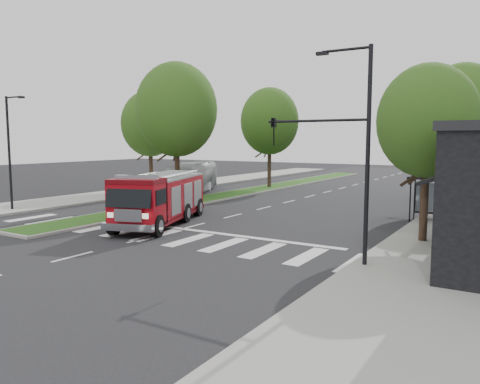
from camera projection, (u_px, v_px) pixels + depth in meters
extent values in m
plane|color=black|center=(194.00, 226.00, 25.56)|extent=(140.00, 140.00, 0.00)
cube|color=gray|center=(467.00, 219.00, 27.50)|extent=(5.00, 80.00, 0.15)
cube|color=gray|center=(132.00, 192.00, 41.58)|extent=(5.00, 80.00, 0.15)
cube|color=gray|center=(259.00, 189.00, 43.92)|extent=(3.00, 50.00, 0.14)
cube|color=#1D4513|center=(259.00, 189.00, 43.91)|extent=(2.60, 49.50, 0.02)
cylinder|color=black|center=(410.00, 201.00, 26.58)|extent=(0.08, 0.08, 2.50)
cylinder|color=black|center=(464.00, 204.00, 25.12)|extent=(0.08, 0.08, 2.50)
cylinder|color=black|center=(415.00, 198.00, 27.59)|extent=(0.08, 0.08, 2.50)
cylinder|color=black|center=(467.00, 202.00, 26.13)|extent=(0.08, 0.08, 2.50)
cube|color=black|center=(439.00, 178.00, 26.21)|extent=(3.20, 1.60, 0.12)
cube|color=#8C99A5|center=(440.00, 199.00, 26.94)|extent=(2.80, 0.04, 1.80)
cube|color=black|center=(438.00, 213.00, 26.43)|extent=(2.40, 0.40, 0.08)
cylinder|color=black|center=(424.00, 203.00, 21.05)|extent=(0.36, 0.36, 3.74)
ellipsoid|color=#193E10|center=(428.00, 121.00, 20.65)|extent=(4.40, 4.40, 5.06)
cylinder|color=black|center=(459.00, 177.00, 31.17)|extent=(0.36, 0.36, 4.40)
ellipsoid|color=#193E10|center=(462.00, 112.00, 30.70)|extent=(5.60, 5.60, 6.44)
cylinder|color=black|center=(474.00, 172.00, 39.66)|extent=(0.36, 0.36, 3.96)
ellipsoid|color=#193E10|center=(476.00, 126.00, 39.23)|extent=(5.00, 5.00, 5.75)
cylinder|color=black|center=(177.00, 173.00, 33.52)|extent=(0.36, 0.36, 4.62)
ellipsoid|color=#193E10|center=(176.00, 110.00, 33.02)|extent=(5.80, 5.80, 6.67)
cylinder|color=black|center=(269.00, 166.00, 45.37)|extent=(0.36, 0.36, 4.40)
ellipsoid|color=#193E10|center=(270.00, 121.00, 44.90)|extent=(5.60, 5.60, 6.44)
cylinder|color=black|center=(151.00, 169.00, 42.79)|extent=(0.36, 0.36, 4.18)
ellipsoid|color=#193E10|center=(150.00, 124.00, 42.34)|extent=(5.20, 5.20, 5.98)
cylinder|color=black|center=(368.00, 159.00, 16.69)|extent=(0.16, 0.16, 8.00)
cylinder|color=black|center=(346.00, 50.00, 16.73)|extent=(1.80, 0.10, 0.10)
cube|color=black|center=(322.00, 53.00, 17.20)|extent=(0.45, 0.20, 0.12)
cylinder|color=black|center=(316.00, 121.00, 17.58)|extent=(4.00, 0.10, 0.10)
imported|color=black|center=(273.00, 132.00, 18.56)|extent=(0.18, 0.22, 1.10)
cylinder|color=black|center=(9.00, 154.00, 30.50)|extent=(0.16, 0.16, 7.50)
cylinder|color=black|center=(14.00, 97.00, 29.68)|extent=(1.60, 0.10, 0.10)
cube|color=black|center=(21.00, 97.00, 29.27)|extent=(0.45, 0.20, 0.12)
cylinder|color=black|center=(456.00, 149.00, 36.57)|extent=(0.16, 0.16, 8.00)
cylinder|color=black|center=(446.00, 99.00, 36.61)|extent=(1.80, 0.10, 0.10)
cube|color=black|center=(433.00, 100.00, 37.09)|extent=(0.45, 0.20, 0.12)
cube|color=#5D050A|center=(161.00, 215.00, 26.11)|extent=(5.10, 8.69, 0.25)
cube|color=maroon|center=(166.00, 195.00, 26.77)|extent=(4.44, 6.82, 1.99)
cube|color=maroon|center=(137.00, 204.00, 23.01)|extent=(2.93, 2.51, 2.08)
cube|color=#B2B2B7|center=(166.00, 177.00, 26.65)|extent=(4.44, 6.82, 0.12)
cylinder|color=#B2B2B7|center=(151.00, 173.00, 26.82)|extent=(2.06, 5.65, 0.10)
cylinder|color=#B2B2B7|center=(181.00, 174.00, 26.44)|extent=(2.06, 5.65, 0.10)
cube|color=silver|center=(127.00, 227.00, 22.00)|extent=(2.55, 1.18, 0.35)
cube|color=#8C99A5|center=(137.00, 177.00, 22.86)|extent=(2.18, 1.05, 0.18)
cylinder|color=black|center=(114.00, 224.00, 23.07)|extent=(0.69, 1.15, 1.09)
cylinder|color=black|center=(157.00, 226.00, 22.59)|extent=(0.69, 1.15, 1.09)
cylinder|color=black|center=(148.00, 212.00, 27.12)|extent=(0.69, 1.15, 1.09)
cylinder|color=black|center=(185.00, 213.00, 26.63)|extent=(0.69, 1.15, 1.09)
cylinder|color=black|center=(163.00, 206.00, 29.43)|extent=(0.69, 1.15, 1.09)
cylinder|color=black|center=(198.00, 207.00, 28.95)|extent=(0.69, 1.15, 1.09)
imported|color=silver|center=(193.00, 178.00, 41.41)|extent=(5.98, 9.97, 2.75)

